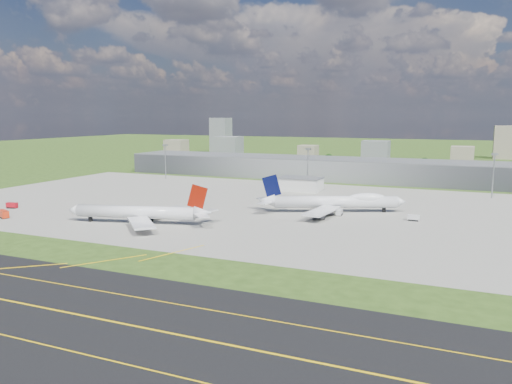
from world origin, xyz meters
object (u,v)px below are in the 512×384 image
at_px(van_white_near, 339,213).
at_px(van_white_far, 414,218).
at_px(crash_tender, 12,206).
at_px(tug_yellow, 129,208).
at_px(airliner_red_twin, 141,213).
at_px(airliner_blue_quad, 335,202).
at_px(fire_truck, 3,214).

height_order(van_white_near, van_white_far, van_white_near).
xyz_separation_m(crash_tender, tug_yellow, (57.79, 19.70, -0.56)).
xyz_separation_m(airliner_red_twin, airliner_blue_quad, (71.73, 58.67, 0.42)).
relative_size(airliner_red_twin, tug_yellow, 16.47).
xyz_separation_m(fire_truck, van_white_far, (175.19, 67.93, -0.40)).
height_order(tug_yellow, van_white_near, van_white_near).
height_order(airliner_blue_quad, crash_tender, airliner_blue_quad).
bearing_deg(crash_tender, fire_truck, -61.78).
xyz_separation_m(fire_truck, tug_yellow, (41.41, 38.72, -0.83)).
xyz_separation_m(crash_tender, van_white_far, (191.58, 48.91, -0.13)).
height_order(airliner_blue_quad, van_white_far, airliner_blue_quad).
relative_size(airliner_blue_quad, crash_tender, 11.57).
bearing_deg(airliner_blue_quad, fire_truck, -175.62).
height_order(fire_truck, tug_yellow, fire_truck).
bearing_deg(crash_tender, airliner_red_twin, -15.30).
bearing_deg(tug_yellow, crash_tender, 163.35).
xyz_separation_m(airliner_blue_quad, van_white_far, (37.41, -5.74, -3.89)).
relative_size(airliner_red_twin, airliner_blue_quad, 0.95).
distance_m(van_white_near, van_white_far, 33.75).
height_order(airliner_red_twin, airliner_blue_quad, airliner_blue_quad).
bearing_deg(crash_tender, van_white_near, 4.41).
bearing_deg(tug_yellow, airliner_red_twin, -79.38).
xyz_separation_m(fire_truck, crash_tender, (-16.38, 19.02, -0.27)).
bearing_deg(fire_truck, airliner_blue_quad, 51.30).
xyz_separation_m(airliner_blue_quad, crash_tender, (-154.16, -54.65, -3.76)).
relative_size(airliner_blue_quad, fire_truck, 8.15).
xyz_separation_m(van_white_near, van_white_far, (33.74, 0.89, -0.09)).
height_order(airliner_red_twin, fire_truck, airliner_red_twin).
bearing_deg(van_white_near, airliner_red_twin, 121.08).
height_order(airliner_red_twin, van_white_near, airliner_red_twin).
height_order(crash_tender, van_white_far, crash_tender).
bearing_deg(airliner_blue_quad, tug_yellow, 176.18).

